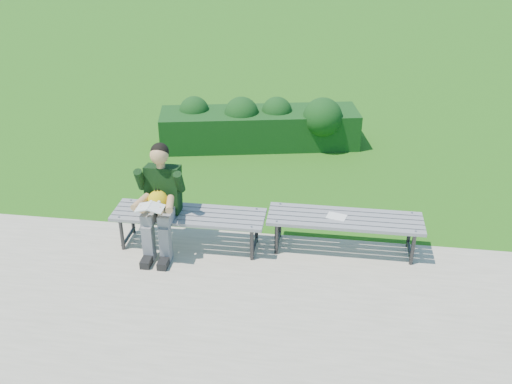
% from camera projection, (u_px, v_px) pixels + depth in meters
% --- Properties ---
extents(ground, '(80.00, 80.00, 0.00)m').
position_uv_depth(ground, '(255.00, 234.00, 7.18)').
color(ground, '#246819').
rests_on(ground, ground).
extents(walkway, '(30.00, 3.50, 0.02)m').
position_uv_depth(walkway, '(231.00, 326.00, 5.65)').
color(walkway, '#B7A99A').
rests_on(walkway, ground).
extents(hedge, '(3.38, 1.46, 0.89)m').
position_uv_depth(hedge, '(263.00, 124.00, 9.53)').
color(hedge, '#0D3C0F').
rests_on(hedge, ground).
extents(bench_left, '(1.80, 0.50, 0.46)m').
position_uv_depth(bench_left, '(189.00, 217.00, 6.74)').
color(bench_left, gray).
rests_on(bench_left, walkway).
extents(bench_right, '(1.80, 0.50, 0.46)m').
position_uv_depth(bench_right, '(345.00, 221.00, 6.65)').
color(bench_right, gray).
rests_on(bench_right, walkway).
extents(seated_boy, '(0.56, 0.76, 1.31)m').
position_uv_depth(seated_boy, '(160.00, 197.00, 6.55)').
color(seated_boy, gray).
rests_on(seated_boy, walkway).
extents(paper_sheet, '(0.25, 0.21, 0.01)m').
position_uv_depth(paper_sheet, '(337.00, 217.00, 6.64)').
color(paper_sheet, white).
rests_on(paper_sheet, bench_right).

